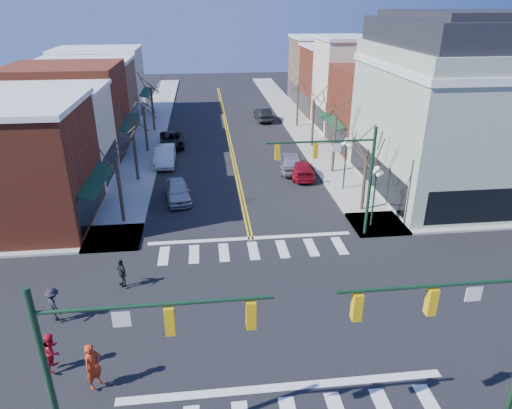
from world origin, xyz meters
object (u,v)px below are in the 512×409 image
object	(u,v)px
car_right_near	(301,169)
pedestrian_dark_b	(54,304)
victorian_corner	(459,106)
pedestrian_red_a	(93,366)
pedestrian_red_b	(52,351)
pedestrian_dark_a	(122,272)
car_right_mid	(290,161)
lamppost_corner	(375,186)
car_left_near	(177,191)
car_right_far	(263,114)
car_left_far	(172,140)
lamppost_midblock	(346,155)
car_left_mid	(165,155)

from	to	relation	value
car_right_near	pedestrian_dark_b	bearing A→B (deg)	52.70
victorian_corner	pedestrian_red_a	distance (m)	30.53
pedestrian_red_b	pedestrian_dark_a	distance (m)	6.05
pedestrian_dark_a	pedestrian_red_b	bearing A→B (deg)	-53.92
pedestrian_red_a	car_right_mid	bearing A→B (deg)	10.90
pedestrian_dark_b	car_right_mid	bearing A→B (deg)	-76.25
lamppost_corner	car_left_near	distance (m)	14.57
car_right_far	pedestrian_dark_a	distance (m)	37.42
lamppost_corner	car_left_far	bearing A→B (deg)	125.31
lamppost_midblock	car_right_mid	distance (m)	6.47
car_left_far	pedestrian_red_a	bearing A→B (deg)	-96.66
pedestrian_red_a	lamppost_midblock	bearing A→B (deg)	-1.73
lamppost_midblock	car_left_mid	bearing A→B (deg)	151.08
lamppost_midblock	pedestrian_dark_b	xyz separation A→B (m)	(-18.20, -14.40, -1.96)
car_left_mid	pedestrian_dark_a	bearing A→B (deg)	-93.36
victorian_corner	lamppost_midblock	distance (m)	9.10
victorian_corner	pedestrian_red_a	xyz separation A→B (m)	(-23.80, -18.31, -5.52)
lamppost_midblock	car_left_far	bearing A→B (deg)	136.28
car_left_far	pedestrian_dark_a	xyz separation A→B (m)	(-1.22, -25.52, 0.22)
pedestrian_dark_a	victorian_corner	bearing A→B (deg)	79.69
victorian_corner	car_left_near	size ratio (longest dim) A/B	3.22
car_left_far	car_right_far	size ratio (longest dim) A/B	1.06
car_left_mid	victorian_corner	bearing A→B (deg)	-21.28
lamppost_midblock	pedestrian_dark_a	world-z (taller)	lamppost_midblock
lamppost_corner	car_left_far	xyz separation A→B (m)	(-14.28, 20.15, -2.25)
car_left_near	car_left_far	size ratio (longest dim) A/B	0.86
car_left_mid	pedestrian_red_a	distance (m)	26.89
car_left_near	pedestrian_red_a	bearing A→B (deg)	-105.39
lamppost_corner	car_left_mid	distance (m)	20.73
car_left_mid	pedestrian_red_b	distance (m)	25.83
pedestrian_dark_b	lamppost_midblock	bearing A→B (deg)	-90.68
victorian_corner	pedestrian_dark_b	size ratio (longest dim) A/B	8.35
lamppost_midblock	pedestrian_dark_a	xyz separation A→B (m)	(-15.50, -11.86, -2.03)
car_right_mid	pedestrian_dark_b	distance (m)	24.47
lamppost_midblock	car_left_near	distance (m)	13.28
car_left_mid	pedestrian_dark_b	size ratio (longest dim) A/B	3.02
victorian_corner	car_right_far	xyz separation A→B (m)	(-11.70, 24.05, -5.86)
pedestrian_red_a	pedestrian_dark_b	world-z (taller)	pedestrian_red_a
lamppost_midblock	car_left_near	world-z (taller)	lamppost_midblock
car_left_near	car_left_mid	size ratio (longest dim) A/B	0.86
pedestrian_red_b	car_left_mid	bearing A→B (deg)	-2.54
car_right_mid	pedestrian_red_a	distance (m)	26.79
lamppost_midblock	victorian_corner	bearing A→B (deg)	-3.45
lamppost_midblock	car_right_near	size ratio (longest dim) A/B	0.92
car_right_near	pedestrian_red_b	bearing A→B (deg)	58.80
car_right_far	pedestrian_dark_a	xyz separation A→B (m)	(-12.10, -35.41, 0.13)
lamppost_midblock	pedestrian_dark_b	bearing A→B (deg)	-141.65
lamppost_corner	pedestrian_dark_b	distance (m)	19.94
lamppost_midblock	car_left_far	distance (m)	19.88
car_right_mid	pedestrian_dark_a	bearing A→B (deg)	58.13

